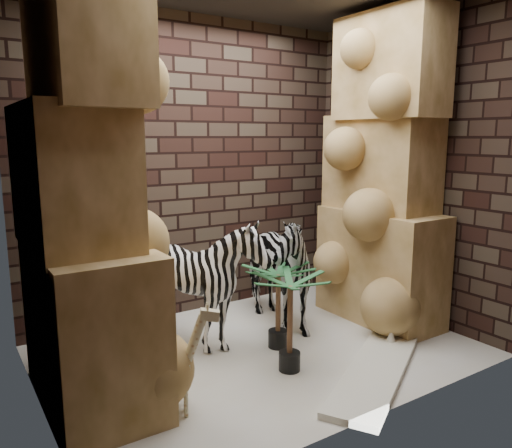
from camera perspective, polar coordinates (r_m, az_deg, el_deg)
floor at (r=4.39m, az=0.58°, el=-14.41°), size 3.50×3.50×0.00m
wall_back at (r=5.09m, az=-7.28°, el=6.40°), size 3.50×0.00×3.50m
wall_front at (r=3.05m, az=13.81°, el=3.80°), size 3.50×0.00×3.50m
wall_left at (r=3.37m, az=-25.03°, el=3.71°), size 0.00×3.00×3.00m
wall_right at (r=5.19m, az=17.01°, el=6.11°), size 0.00×3.00×3.00m
rock_pillar_left at (r=3.43m, az=-19.24°, el=4.20°), size 0.68×1.30×3.00m
rock_pillar_right at (r=4.94m, az=14.53°, el=6.05°), size 0.58×1.25×3.00m
zebra_right at (r=4.76m, az=1.67°, el=-3.97°), size 0.72×1.18×1.33m
zebra_left at (r=4.28m, az=-6.16°, el=-7.52°), size 1.24×1.39×1.06m
giraffe_toy at (r=3.37m, az=-9.95°, el=-15.16°), size 0.42×0.29×0.78m
palm_front at (r=4.33m, az=2.56°, el=-9.39°), size 0.36×0.36×0.75m
palm_back at (r=3.92m, az=3.93°, el=-11.26°), size 0.36×0.36×0.79m
surfboard at (r=4.12m, az=13.67°, el=-16.06°), size 1.59×1.16×0.05m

